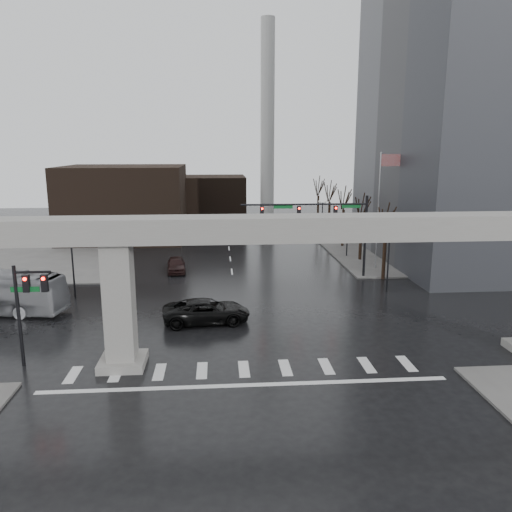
# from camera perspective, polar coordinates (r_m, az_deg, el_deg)

# --- Properties ---
(ground) EXTENTS (160.00, 160.00, 0.00)m
(ground) POSITION_cam_1_polar(r_m,az_deg,el_deg) (30.28, -1.49, -11.99)
(ground) COLOR black
(ground) RESTS_ON ground
(sidewalk_ne) EXTENTS (28.00, 36.00, 0.15)m
(sidewalk_ne) POSITION_cam_1_polar(r_m,az_deg,el_deg) (70.30, 18.55, 1.54)
(sidewalk_ne) COLOR slate
(sidewalk_ne) RESTS_ON ground
(sidewalk_nw) EXTENTS (28.00, 36.00, 0.15)m
(sidewalk_nw) POSITION_cam_1_polar(r_m,az_deg,el_deg) (69.28, -25.19, 0.85)
(sidewalk_nw) COLOR slate
(sidewalk_nw) RESTS_ON ground
(elevated_guideway) EXTENTS (48.00, 2.60, 8.70)m
(elevated_guideway) POSITION_cam_1_polar(r_m,az_deg,el_deg) (28.24, 0.99, 0.92)
(elevated_guideway) COLOR gray
(elevated_guideway) RESTS_ON ground
(office_tower) EXTENTS (22.00, 26.00, 42.00)m
(office_tower) POSITION_cam_1_polar(r_m,az_deg,el_deg) (61.67, 25.55, 19.15)
(office_tower) COLOR slate
(office_tower) RESTS_ON ground
(building_far_left) EXTENTS (16.00, 14.00, 10.00)m
(building_far_left) POSITION_cam_1_polar(r_m,az_deg,el_deg) (71.09, -14.73, 5.90)
(building_far_left) COLOR black
(building_far_left) RESTS_ON ground
(building_far_mid) EXTENTS (10.00, 10.00, 8.00)m
(building_far_mid) POSITION_cam_1_polar(r_m,az_deg,el_deg) (80.01, -4.90, 6.22)
(building_far_mid) COLOR black
(building_far_mid) RESTS_ON ground
(smokestack) EXTENTS (3.60, 3.60, 30.00)m
(smokestack) POSITION_cam_1_polar(r_m,az_deg,el_deg) (73.93, 1.31, 13.01)
(smokestack) COLOR beige
(smokestack) RESTS_ON ground
(signal_mast_arm) EXTENTS (12.12, 0.43, 8.00)m
(signal_mast_arm) POSITION_cam_1_polar(r_m,az_deg,el_deg) (47.96, 8.10, 4.25)
(signal_mast_arm) COLOR black
(signal_mast_arm) RESTS_ON ground
(signal_left_pole) EXTENTS (2.30, 0.30, 6.00)m
(signal_left_pole) POSITION_cam_1_polar(r_m,az_deg,el_deg) (31.24, -24.71, -4.42)
(signal_left_pole) COLOR black
(signal_left_pole) RESTS_ON ground
(flagpole_assembly) EXTENTS (2.06, 0.12, 12.00)m
(flagpole_assembly) POSITION_cam_1_polar(r_m,az_deg,el_deg) (52.52, 14.17, 6.57)
(flagpole_assembly) COLOR silver
(flagpole_assembly) RESTS_ON ground
(lamp_right_0) EXTENTS (1.22, 0.32, 5.11)m
(lamp_right_0) POSITION_cam_1_polar(r_m,az_deg,el_deg) (45.04, 14.93, 0.39)
(lamp_right_0) COLOR black
(lamp_right_0) RESTS_ON ground
(lamp_right_1) EXTENTS (1.22, 0.32, 5.11)m
(lamp_right_1) POSITION_cam_1_polar(r_m,az_deg,el_deg) (58.21, 10.43, 3.24)
(lamp_right_1) COLOR black
(lamp_right_1) RESTS_ON ground
(lamp_right_2) EXTENTS (1.22, 0.32, 5.11)m
(lamp_right_2) POSITION_cam_1_polar(r_m,az_deg,el_deg) (71.69, 7.59, 5.02)
(lamp_right_2) COLOR black
(lamp_right_2) RESTS_ON ground
(lamp_left_0) EXTENTS (1.22, 0.32, 5.11)m
(lamp_left_0) POSITION_cam_1_polar(r_m,az_deg,el_deg) (44.22, -20.27, -0.18)
(lamp_left_0) COLOR black
(lamp_left_0) RESTS_ON ground
(lamp_left_1) EXTENTS (1.22, 0.32, 5.11)m
(lamp_left_1) POSITION_cam_1_polar(r_m,az_deg,el_deg) (57.57, -16.57, 2.83)
(lamp_left_1) COLOR black
(lamp_left_1) RESTS_ON ground
(lamp_left_2) EXTENTS (1.22, 0.32, 5.11)m
(lamp_left_2) POSITION_cam_1_polar(r_m,az_deg,el_deg) (71.18, -14.27, 4.70)
(lamp_left_2) COLOR black
(lamp_left_2) RESTS_ON ground
(tree_right_0) EXTENTS (1.09, 1.58, 7.50)m
(tree_right_0) POSITION_cam_1_polar(r_m,az_deg,el_deg) (49.23, 14.50, 0.59)
(tree_right_0) COLOR black
(tree_right_0) RESTS_ON ground
(tree_right_1) EXTENTS (1.09, 1.61, 7.67)m
(tree_right_1) POSITION_cam_1_polar(r_m,az_deg,el_deg) (56.70, 11.92, 2.30)
(tree_right_1) COLOR black
(tree_right_1) RESTS_ON ground
(tree_right_2) EXTENTS (1.10, 1.63, 7.85)m
(tree_right_2) POSITION_cam_1_polar(r_m,az_deg,el_deg) (64.31, 9.94, 3.61)
(tree_right_2) COLOR black
(tree_right_2) RESTS_ON ground
(tree_right_3) EXTENTS (1.11, 1.66, 8.02)m
(tree_right_3) POSITION_cam_1_polar(r_m,az_deg,el_deg) (71.99, 8.38, 4.63)
(tree_right_3) COLOR black
(tree_right_3) RESTS_ON ground
(tree_right_4) EXTENTS (1.12, 1.69, 8.19)m
(tree_right_4) POSITION_cam_1_polar(r_m,az_deg,el_deg) (79.74, 7.12, 5.45)
(tree_right_4) COLOR black
(tree_right_4) RESTS_ON ground
(pickup_truck) EXTENTS (6.51, 3.49, 1.74)m
(pickup_truck) POSITION_cam_1_polar(r_m,az_deg,el_deg) (36.44, -5.69, -6.29)
(pickup_truck) COLOR black
(pickup_truck) RESTS_ON ground
(far_car) EXTENTS (2.20, 4.63, 1.53)m
(far_car) POSITION_cam_1_polar(r_m,az_deg,el_deg) (51.44, -9.11, -0.97)
(far_car) COLOR black
(far_car) RESTS_ON ground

